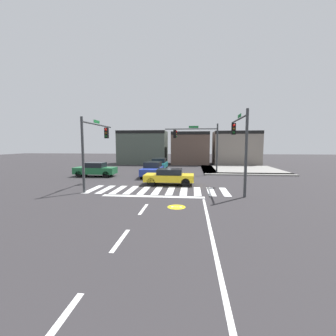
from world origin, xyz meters
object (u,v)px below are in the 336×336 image
at_px(traffic_signal_southeast, 240,137).
at_px(car_teal, 159,164).
at_px(traffic_signal_southwest, 95,140).
at_px(traffic_signal_northeast, 198,140).
at_px(car_green, 95,169).
at_px(car_blue, 152,169).
at_px(car_yellow, 169,176).

relative_size(traffic_signal_southeast, car_teal, 1.20).
bearing_deg(traffic_signal_southwest, traffic_signal_northeast, -41.93).
bearing_deg(traffic_signal_southeast, car_green, 65.45).
xyz_separation_m(traffic_signal_northeast, car_teal, (-5.05, 3.86, -3.17)).
xyz_separation_m(traffic_signal_southwest, car_green, (-2.62, 5.88, -3.03)).
bearing_deg(traffic_signal_southwest, car_green, 23.99).
height_order(traffic_signal_southeast, car_teal, traffic_signal_southeast).
relative_size(car_blue, car_green, 1.01).
height_order(traffic_signal_southeast, car_blue, traffic_signal_southeast).
distance_m(traffic_signal_northeast, car_blue, 6.49).
xyz_separation_m(traffic_signal_southeast, car_yellow, (-5.33, 2.01, -3.26)).
bearing_deg(car_yellow, traffic_signal_southwest, 15.99).
xyz_separation_m(traffic_signal_southeast, car_blue, (-7.56, 6.56, -3.18)).
xyz_separation_m(traffic_signal_southeast, traffic_signal_southwest, (-11.06, 0.36, -0.19)).
relative_size(traffic_signal_northeast, car_blue, 1.40).
relative_size(traffic_signal_southeast, car_blue, 1.31).
distance_m(traffic_signal_southwest, traffic_signal_northeast, 12.41).
relative_size(traffic_signal_southeast, traffic_signal_southwest, 0.98).
height_order(traffic_signal_southwest, car_teal, traffic_signal_southwest).
relative_size(traffic_signal_northeast, car_teal, 1.28).
height_order(traffic_signal_southeast, traffic_signal_northeast, traffic_signal_northeast).
xyz_separation_m(traffic_signal_northeast, car_blue, (-4.79, -3.03, -3.16)).
bearing_deg(car_blue, traffic_signal_southwest, -29.45).
bearing_deg(car_teal, car_blue, 2.17).
bearing_deg(traffic_signal_northeast, car_yellow, 71.34).
distance_m(traffic_signal_southwest, car_yellow, 6.71).
height_order(traffic_signal_southwest, traffic_signal_northeast, traffic_signal_northeast).
bearing_deg(car_blue, traffic_signal_northeast, 122.31).
height_order(traffic_signal_southwest, car_yellow, traffic_signal_southwest).
bearing_deg(traffic_signal_southwest, traffic_signal_southeast, -91.89).
bearing_deg(car_green, traffic_signal_northeast, 17.06).
relative_size(traffic_signal_southwest, car_blue, 1.34).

